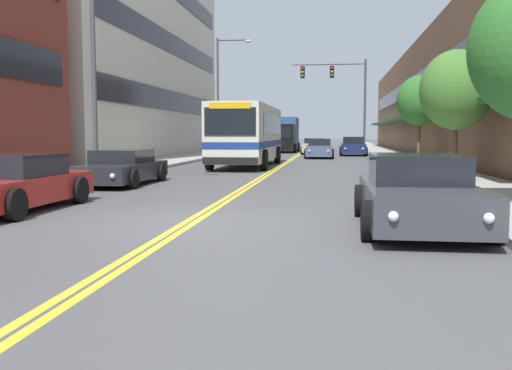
{
  "coord_description": "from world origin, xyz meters",
  "views": [
    {
      "loc": [
        2.8,
        -11.16,
        1.77
      ],
      "look_at": [
        -0.58,
        13.78,
        -0.53
      ],
      "focal_mm": 40.0,
      "sensor_mm": 36.0,
      "label": 1
    }
  ],
  "objects_px": {
    "car_charcoal_parked_left_mid": "(121,168)",
    "car_dark_grey_parked_right_foreground": "(417,194)",
    "car_champagne_moving_lead": "(317,144)",
    "street_lamp_left_near": "(103,36)",
    "traffic_signal_mast": "(341,88)",
    "street_tree_right_far": "(420,101)",
    "city_bus": "(248,132)",
    "fire_hydrant": "(434,171)",
    "street_tree_right_mid": "(456,90)",
    "car_black_parked_left_near": "(238,149)",
    "car_red_parked_left_far": "(14,184)",
    "street_lamp_left_far": "(223,87)",
    "car_slate_blue_moving_third": "(320,149)",
    "car_beige_moving_second": "(314,146)",
    "box_truck": "(284,135)",
    "car_navy_parked_right_mid": "(353,147)"
  },
  "relations": [
    {
      "from": "car_navy_parked_right_mid",
      "to": "street_tree_right_far",
      "type": "height_order",
      "value": "street_tree_right_far"
    },
    {
      "from": "car_champagne_moving_lead",
      "to": "car_slate_blue_moving_third",
      "type": "bearing_deg",
      "value": -87.93
    },
    {
      "from": "car_charcoal_parked_left_mid",
      "to": "street_lamp_left_far",
      "type": "relative_size",
      "value": 0.59
    },
    {
      "from": "city_bus",
      "to": "traffic_signal_mast",
      "type": "xyz_separation_m",
      "value": [
        5.11,
        15.37,
        3.5
      ]
    },
    {
      "from": "car_dark_grey_parked_right_foreground",
      "to": "street_lamp_left_near",
      "type": "xyz_separation_m",
      "value": [
        -9.32,
        7.84,
        4.39
      ]
    },
    {
      "from": "car_dark_grey_parked_right_foreground",
      "to": "car_navy_parked_right_mid",
      "type": "distance_m",
      "value": 34.65
    },
    {
      "from": "traffic_signal_mast",
      "to": "car_dark_grey_parked_right_foreground",
      "type": "bearing_deg",
      "value": -88.36
    },
    {
      "from": "car_charcoal_parked_left_mid",
      "to": "car_dark_grey_parked_right_foreground",
      "type": "relative_size",
      "value": 1.04
    },
    {
      "from": "city_bus",
      "to": "fire_hydrant",
      "type": "relative_size",
      "value": 12.38
    },
    {
      "from": "car_beige_moving_second",
      "to": "street_lamp_left_near",
      "type": "xyz_separation_m",
      "value": [
        -6.15,
        -29.58,
        4.39
      ]
    },
    {
      "from": "car_navy_parked_right_mid",
      "to": "box_truck",
      "type": "xyz_separation_m",
      "value": [
        -6.08,
        7.34,
        0.95
      ]
    },
    {
      "from": "car_red_parked_left_far",
      "to": "car_champagne_moving_lead",
      "type": "xyz_separation_m",
      "value": [
        5.5,
        49.2,
        -0.03
      ]
    },
    {
      "from": "traffic_signal_mast",
      "to": "street_tree_right_far",
      "type": "height_order",
      "value": "traffic_signal_mast"
    },
    {
      "from": "car_charcoal_parked_left_mid",
      "to": "box_truck",
      "type": "height_order",
      "value": "box_truck"
    },
    {
      "from": "car_navy_parked_right_mid",
      "to": "car_champagne_moving_lead",
      "type": "height_order",
      "value": "car_navy_parked_right_mid"
    },
    {
      "from": "car_charcoal_parked_left_mid",
      "to": "street_tree_right_far",
      "type": "xyz_separation_m",
      "value": [
        11.87,
        13.51,
        2.97
      ]
    },
    {
      "from": "car_black_parked_left_near",
      "to": "car_red_parked_left_far",
      "type": "height_order",
      "value": "car_red_parked_left_far"
    },
    {
      "from": "city_bus",
      "to": "box_truck",
      "type": "height_order",
      "value": "box_truck"
    },
    {
      "from": "car_navy_parked_right_mid",
      "to": "car_dark_grey_parked_right_foreground",
      "type": "bearing_deg",
      "value": -89.97
    },
    {
      "from": "box_truck",
      "to": "street_tree_right_mid",
      "type": "distance_m",
      "value": 31.73
    },
    {
      "from": "car_black_parked_left_near",
      "to": "street_lamp_left_far",
      "type": "height_order",
      "value": "street_lamp_left_far"
    },
    {
      "from": "car_black_parked_left_near",
      "to": "car_navy_parked_right_mid",
      "type": "relative_size",
      "value": 1.11
    },
    {
      "from": "car_slate_blue_moving_third",
      "to": "box_truck",
      "type": "height_order",
      "value": "box_truck"
    },
    {
      "from": "car_black_parked_left_near",
      "to": "box_truck",
      "type": "distance_m",
      "value": 10.03
    },
    {
      "from": "car_charcoal_parked_left_mid",
      "to": "street_lamp_left_far",
      "type": "distance_m",
      "value": 21.41
    },
    {
      "from": "car_champagne_moving_lead",
      "to": "street_lamp_left_near",
      "type": "distance_m",
      "value": 43.25
    },
    {
      "from": "car_dark_grey_parked_right_foreground",
      "to": "car_slate_blue_moving_third",
      "type": "xyz_separation_m",
      "value": [
        -2.53,
        29.74,
        0.0
      ]
    },
    {
      "from": "car_beige_moving_second",
      "to": "traffic_signal_mast",
      "type": "relative_size",
      "value": 0.58
    },
    {
      "from": "car_slate_blue_moving_third",
      "to": "street_tree_right_mid",
      "type": "relative_size",
      "value": 0.95
    },
    {
      "from": "car_red_parked_left_far",
      "to": "car_dark_grey_parked_right_foreground",
      "type": "xyz_separation_m",
      "value": [
        8.79,
        -1.23,
        0.04
      ]
    },
    {
      "from": "car_slate_blue_moving_third",
      "to": "street_lamp_left_near",
      "type": "xyz_separation_m",
      "value": [
        -6.79,
        -21.91,
        4.39
      ]
    },
    {
      "from": "street_lamp_left_near",
      "to": "fire_hydrant",
      "type": "height_order",
      "value": "street_lamp_left_near"
    },
    {
      "from": "street_tree_right_mid",
      "to": "car_slate_blue_moving_third",
      "type": "bearing_deg",
      "value": 107.03
    },
    {
      "from": "street_tree_right_far",
      "to": "fire_hydrant",
      "type": "distance_m",
      "value": 14.21
    },
    {
      "from": "car_dark_grey_parked_right_foreground",
      "to": "box_truck",
      "type": "height_order",
      "value": "box_truck"
    },
    {
      "from": "car_red_parked_left_far",
      "to": "street_tree_right_far",
      "type": "xyz_separation_m",
      "value": [
        11.87,
        20.19,
        2.93
      ]
    },
    {
      "from": "car_charcoal_parked_left_mid",
      "to": "traffic_signal_mast",
      "type": "distance_m",
      "value": 28.45
    },
    {
      "from": "car_charcoal_parked_left_mid",
      "to": "car_slate_blue_moving_third",
      "type": "xyz_separation_m",
      "value": [
        6.26,
        21.84,
        0.07
      ]
    },
    {
      "from": "street_lamp_left_near",
      "to": "street_lamp_left_far",
      "type": "relative_size",
      "value": 1.01
    },
    {
      "from": "street_lamp_left_near",
      "to": "street_tree_right_far",
      "type": "relative_size",
      "value": 1.78
    },
    {
      "from": "street_lamp_left_far",
      "to": "car_slate_blue_moving_third",
      "type": "bearing_deg",
      "value": 7.5
    },
    {
      "from": "street_lamp_left_near",
      "to": "street_tree_right_far",
      "type": "height_order",
      "value": "street_lamp_left_near"
    },
    {
      "from": "car_red_parked_left_far",
      "to": "street_lamp_left_near",
      "type": "height_order",
      "value": "street_lamp_left_near"
    },
    {
      "from": "car_dark_grey_parked_right_foreground",
      "to": "street_tree_right_far",
      "type": "bearing_deg",
      "value": 81.81
    },
    {
      "from": "car_black_parked_left_near",
      "to": "street_lamp_left_far",
      "type": "xyz_separation_m",
      "value": [
        -0.52,
        -3.54,
        4.4
      ]
    },
    {
      "from": "traffic_signal_mast",
      "to": "street_tree_right_mid",
      "type": "distance_m",
      "value": 23.63
    },
    {
      "from": "city_bus",
      "to": "car_champagne_moving_lead",
      "type": "distance_m",
      "value": 31.1
    },
    {
      "from": "car_red_parked_left_far",
      "to": "car_beige_moving_second",
      "type": "distance_m",
      "value": 36.63
    },
    {
      "from": "street_tree_right_far",
      "to": "city_bus",
      "type": "bearing_deg",
      "value": -168.12
    },
    {
      "from": "car_black_parked_left_near",
      "to": "traffic_signal_mast",
      "type": "relative_size",
      "value": 0.63
    }
  ]
}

